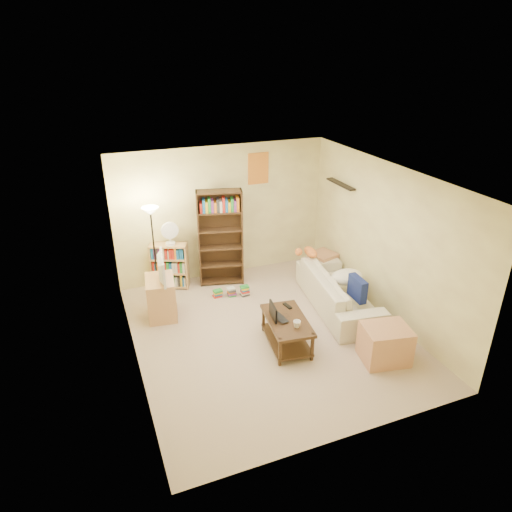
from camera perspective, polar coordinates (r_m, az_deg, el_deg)
name	(u,v)px	position (r m, az deg, el deg)	size (l,w,h in m)	color
room	(270,237)	(6.46, 1.71, 2.37)	(4.50, 4.54, 2.52)	beige
sofa	(339,291)	(7.87, 10.30, -4.31)	(1.12, 2.22, 0.62)	beige
navy_pillow	(357,288)	(7.41, 12.56, -3.98)	(0.41, 0.12, 0.37)	navy
cream_blanket	(347,277)	(7.86, 11.30, -2.59)	(0.57, 0.41, 0.24)	white
tabby_cat	(308,252)	(8.27, 6.58, 0.51)	(0.49, 0.23, 0.17)	orange
coffee_table	(287,328)	(6.84, 3.87, -8.96)	(0.69, 1.07, 0.45)	#412C19
laptop	(283,317)	(6.77, 3.33, -7.62)	(0.25, 0.35, 0.03)	black
laptop_screen	(273,311)	(6.67, 2.16, -6.91)	(0.01, 0.34, 0.22)	white
mug	(297,324)	(6.56, 5.12, -8.47)	(0.11, 0.11, 0.10)	white
tv_remote	(287,306)	(7.05, 3.95, -6.24)	(0.06, 0.18, 0.02)	black
tv_stand	(161,298)	(7.65, -11.77, -5.10)	(0.45, 0.63, 0.68)	tan
television	(158,268)	(7.40, -12.14, -1.44)	(0.19, 0.73, 0.41)	black
tall_bookshelf	(220,236)	(8.29, -4.48, 2.52)	(0.85, 0.45, 1.80)	#46311B
short_bookshelf	(170,266)	(8.47, -10.75, -1.22)	(0.72, 0.50, 0.86)	tan
desk_fan	(170,233)	(8.17, -10.73, 2.88)	(0.31, 0.17, 0.43)	white
floor_lamp	(152,227)	(7.78, -12.89, 3.57)	(0.29, 0.29, 1.69)	black
side_table	(323,265)	(8.87, 8.32, -1.10)	(0.43, 0.43, 0.49)	tan
end_cabinet	(385,344)	(6.80, 15.82, -10.51)	(0.64, 0.53, 0.53)	tan
book_stacks	(233,292)	(8.19, -2.91, -4.48)	(0.63, 0.25, 0.19)	red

